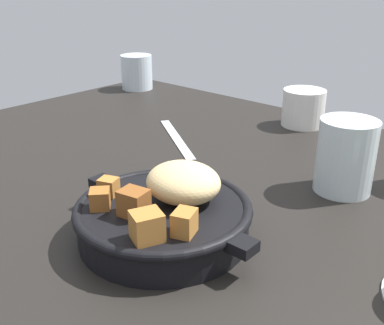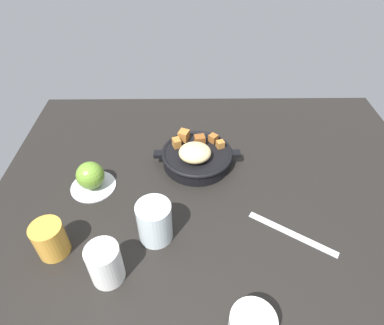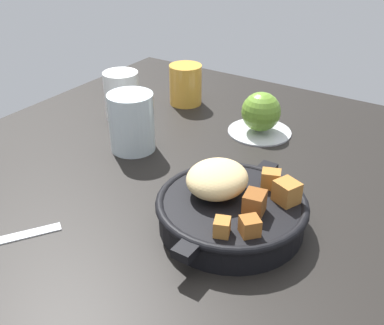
{
  "view_description": "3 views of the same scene",
  "coord_description": "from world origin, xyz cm",
  "px_view_note": "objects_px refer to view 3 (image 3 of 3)",
  "views": [
    {
      "loc": [
        36.87,
        -41.27,
        28.09
      ],
      "look_at": [
        1.14,
        -0.98,
        5.34
      ],
      "focal_mm": 42.87,
      "sensor_mm": 36.0,
      "label": 1
    },
    {
      "loc": [
        6.87,
        59.41,
        62.57
      ],
      "look_at": [
        6.23,
        -2.76,
        6.58
      ],
      "focal_mm": 30.56,
      "sensor_mm": 36.0,
      "label": 2
    },
    {
      "loc": [
        -39.25,
        -32.34,
        38.12
      ],
      "look_at": [
        5.47,
        -3.24,
        7.28
      ],
      "focal_mm": 43.18,
      "sensor_mm": 36.0,
      "label": 3
    }
  ],
  "objects_px": {
    "red_apple": "(261,112)",
    "white_creamer_pitcher": "(122,96)",
    "water_glass_tall": "(132,122)",
    "cast_iron_skillet": "(230,206)",
    "juice_glass_amber": "(186,85)"
  },
  "relations": [
    {
      "from": "water_glass_tall",
      "to": "red_apple",
      "type": "bearing_deg",
      "value": -41.42
    },
    {
      "from": "white_creamer_pitcher",
      "to": "water_glass_tall",
      "type": "xyz_separation_m",
      "value": [
        -0.09,
        -0.1,
        0.0
      ]
    },
    {
      "from": "cast_iron_skillet",
      "to": "water_glass_tall",
      "type": "distance_m",
      "value": 0.26
    },
    {
      "from": "cast_iron_skillet",
      "to": "juice_glass_amber",
      "type": "distance_m",
      "value": 0.42
    },
    {
      "from": "red_apple",
      "to": "juice_glass_amber",
      "type": "xyz_separation_m",
      "value": [
        0.04,
        0.19,
        -0.0
      ]
    },
    {
      "from": "red_apple",
      "to": "white_creamer_pitcher",
      "type": "relative_size",
      "value": 0.77
    },
    {
      "from": "red_apple",
      "to": "white_creamer_pitcher",
      "type": "bearing_deg",
      "value": 108.76
    },
    {
      "from": "red_apple",
      "to": "white_creamer_pitcher",
      "type": "distance_m",
      "value": 0.27
    },
    {
      "from": "water_glass_tall",
      "to": "juice_glass_amber",
      "type": "relative_size",
      "value": 1.22
    },
    {
      "from": "cast_iron_skillet",
      "to": "juice_glass_amber",
      "type": "height_order",
      "value": "same"
    },
    {
      "from": "white_creamer_pitcher",
      "to": "cast_iron_skillet",
      "type": "bearing_deg",
      "value": -118.62
    },
    {
      "from": "cast_iron_skillet",
      "to": "juice_glass_amber",
      "type": "bearing_deg",
      "value": 41.69
    },
    {
      "from": "red_apple",
      "to": "water_glass_tall",
      "type": "xyz_separation_m",
      "value": [
        -0.18,
        0.16,
        0.01
      ]
    },
    {
      "from": "red_apple",
      "to": "water_glass_tall",
      "type": "distance_m",
      "value": 0.24
    },
    {
      "from": "cast_iron_skillet",
      "to": "water_glass_tall",
      "type": "height_order",
      "value": "water_glass_tall"
    }
  ]
}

